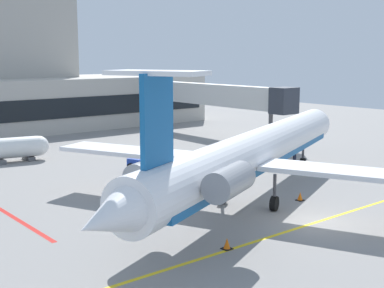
% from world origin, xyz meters
% --- Properties ---
extents(ground, '(120.00, 120.00, 0.11)m').
position_xyz_m(ground, '(-0.00, 0.00, -0.05)').
color(ground, gray).
extents(jet_bridge_west, '(2.40, 23.65, 6.10)m').
position_xyz_m(jet_bridge_west, '(17.22, 27.41, 4.74)').
color(jet_bridge_west, silver).
rests_on(jet_bridge_west, ground).
extents(regional_jet, '(32.58, 24.90, 8.64)m').
position_xyz_m(regional_jet, '(-0.01, 4.88, 3.29)').
color(regional_jet, white).
rests_on(regional_jet, ground).
extents(baggage_tug, '(2.29, 3.49, 1.75)m').
position_xyz_m(baggage_tug, '(7.31, 14.27, 0.82)').
color(baggage_tug, '#E5B20C').
rests_on(baggage_tug, ground).
extents(pushback_tractor, '(2.74, 3.36, 2.11)m').
position_xyz_m(pushback_tractor, '(0.40, 16.66, 0.95)').
color(pushback_tractor, '#19389E').
rests_on(pushback_tractor, ground).
extents(fuel_tank, '(6.00, 2.63, 2.16)m').
position_xyz_m(fuel_tank, '(-6.49, 27.65, 1.23)').
color(fuel_tank, white).
rests_on(fuel_tank, ground).
extents(marshaller, '(0.34, 0.82, 1.88)m').
position_xyz_m(marshaller, '(12.14, 11.61, 0.95)').
color(marshaller, '#191E33').
rests_on(marshaller, ground).
extents(safety_cone_alpha, '(0.47, 0.47, 0.55)m').
position_xyz_m(safety_cone_alpha, '(2.88, 3.45, 0.25)').
color(safety_cone_alpha, orange).
rests_on(safety_cone_alpha, ground).
extents(safety_cone_bravo, '(0.47, 0.47, 0.55)m').
position_xyz_m(safety_cone_bravo, '(7.30, 12.58, 0.25)').
color(safety_cone_bravo, orange).
rests_on(safety_cone_bravo, ground).
extents(safety_cone_charlie, '(0.47, 0.47, 0.55)m').
position_xyz_m(safety_cone_charlie, '(11.23, 12.66, 0.25)').
color(safety_cone_charlie, orange).
rests_on(safety_cone_charlie, ground).
extents(safety_cone_delta, '(0.47, 0.47, 0.55)m').
position_xyz_m(safety_cone_delta, '(-6.76, 0.08, 0.25)').
color(safety_cone_delta, orange).
rests_on(safety_cone_delta, ground).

